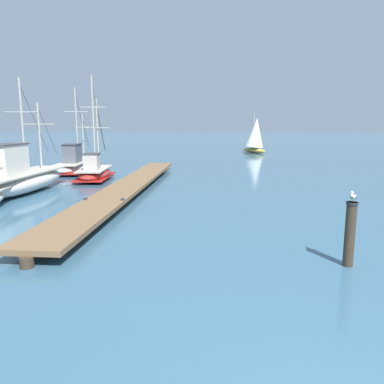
{
  "coord_description": "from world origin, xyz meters",
  "views": [
    {
      "loc": [
        -1.57,
        -3.22,
        3.62
      ],
      "look_at": [
        -2.72,
        8.96,
        1.4
      ],
      "focal_mm": 35.44,
      "sensor_mm": 36.0,
      "label": 1
    }
  ],
  "objects": [
    {
      "name": "perched_seagull",
      "position": [
        1.56,
        6.39,
        1.83
      ],
      "size": [
        0.16,
        0.38,
        0.27
      ],
      "color": "gold",
      "rests_on": "mooring_piling"
    },
    {
      "name": "fishing_boat_3",
      "position": [
        -13.05,
        24.64,
        0.57
      ],
      "size": [
        2.73,
        7.62,
        6.28
      ],
      "color": "silver",
      "rests_on": "ground"
    },
    {
      "name": "floating_dock",
      "position": [
        -6.8,
        16.29,
        0.36
      ],
      "size": [
        2.15,
        21.96,
        0.53
      ],
      "color": "brown",
      "rests_on": "ground"
    },
    {
      "name": "distant_sailboat",
      "position": [
        1.8,
        44.38,
        2.17
      ],
      "size": [
        3.43,
        4.39,
        4.78
      ],
      "color": "gold",
      "rests_on": "ground"
    },
    {
      "name": "fishing_boat_1",
      "position": [
        -10.12,
        20.39,
        0.53
      ],
      "size": [
        2.33,
        5.98,
        6.57
      ],
      "color": "#AD2823",
      "rests_on": "ground"
    },
    {
      "name": "fishing_boat_2",
      "position": [
        -12.37,
        15.5,
        0.79
      ],
      "size": [
        2.2,
        7.85,
        5.94
      ],
      "color": "silver",
      "rests_on": "ground"
    },
    {
      "name": "mooring_piling",
      "position": [
        1.56,
        6.39,
        0.88
      ],
      "size": [
        0.3,
        0.3,
        1.68
      ],
      "color": "#3D3023",
      "rests_on": "ground"
    }
  ]
}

